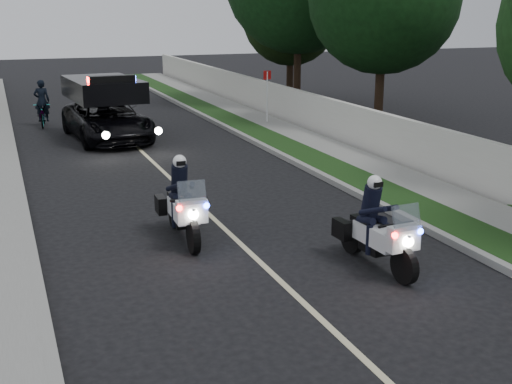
% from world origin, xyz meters
% --- Properties ---
extents(ground, '(120.00, 120.00, 0.00)m').
position_xyz_m(ground, '(0.00, 0.00, 0.00)').
color(ground, black).
rests_on(ground, ground).
extents(curb_right, '(0.20, 60.00, 0.15)m').
position_xyz_m(curb_right, '(4.10, 10.00, 0.07)').
color(curb_right, gray).
rests_on(curb_right, ground).
extents(grass_verge, '(1.20, 60.00, 0.16)m').
position_xyz_m(grass_verge, '(4.80, 10.00, 0.08)').
color(grass_verge, '#193814').
rests_on(grass_verge, ground).
extents(sidewalk_right, '(1.40, 60.00, 0.16)m').
position_xyz_m(sidewalk_right, '(6.10, 10.00, 0.08)').
color(sidewalk_right, gray).
rests_on(sidewalk_right, ground).
extents(property_wall, '(0.22, 60.00, 1.50)m').
position_xyz_m(property_wall, '(7.10, 10.00, 0.75)').
color(property_wall, beige).
rests_on(property_wall, ground).
extents(curb_left, '(0.20, 60.00, 0.15)m').
position_xyz_m(curb_left, '(-4.10, 10.00, 0.07)').
color(curb_left, gray).
rests_on(curb_left, ground).
extents(lane_marking, '(0.12, 50.00, 0.01)m').
position_xyz_m(lane_marking, '(0.00, 10.00, 0.00)').
color(lane_marking, '#BFB78C').
rests_on(lane_marking, ground).
extents(police_moto_left, '(0.82, 2.15, 1.81)m').
position_xyz_m(police_moto_left, '(-1.03, 4.83, 0.00)').
color(police_moto_left, white).
rests_on(police_moto_left, ground).
extents(police_moto_right, '(0.86, 2.12, 1.77)m').
position_xyz_m(police_moto_right, '(1.96, 1.97, 0.00)').
color(police_moto_right, silver).
rests_on(police_moto_right, ground).
extents(police_suv, '(2.96, 5.62, 2.64)m').
position_xyz_m(police_suv, '(-0.73, 16.57, 0.00)').
color(police_suv, black).
rests_on(police_suv, ground).
extents(bicycle, '(0.85, 1.93, 0.98)m').
position_xyz_m(bicycle, '(-2.74, 20.56, 0.00)').
color(bicycle, black).
rests_on(bicycle, ground).
extents(cyclist, '(0.66, 0.47, 1.72)m').
position_xyz_m(cyclist, '(-2.74, 20.56, 0.00)').
color(cyclist, black).
rests_on(cyclist, ground).
extents(sign_post, '(0.42, 0.42, 2.34)m').
position_xyz_m(sign_post, '(6.00, 17.40, 0.00)').
color(sign_post, red).
rests_on(sign_post, ground).
extents(tree_right_c, '(7.89, 7.89, 10.01)m').
position_xyz_m(tree_right_c, '(10.07, 15.32, 0.00)').
color(tree_right_c, black).
rests_on(tree_right_c, ground).
extents(tree_right_d, '(8.04, 8.04, 11.82)m').
position_xyz_m(tree_right_d, '(9.51, 22.11, 0.00)').
color(tree_right_d, '#133915').
rests_on(tree_right_d, ground).
extents(tree_right_e, '(5.72, 5.72, 8.34)m').
position_xyz_m(tree_right_e, '(10.12, 24.35, 0.00)').
color(tree_right_e, black).
rests_on(tree_right_e, ground).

